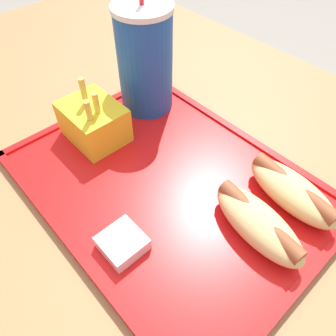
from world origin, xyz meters
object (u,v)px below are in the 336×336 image
object	(u,v)px
hot_dog_far	(292,191)
fries_carton	(94,122)
hot_dog_near	(259,222)
soda_cup	(145,60)
sauce_cup_mayo	(122,243)

from	to	relation	value
hot_dog_far	fries_carton	distance (m)	0.31
hot_dog_far	hot_dog_near	distance (m)	0.07
soda_cup	hot_dog_far	size ratio (longest dim) A/B	1.46
soda_cup	hot_dog_far	distance (m)	0.30
soda_cup	hot_dog_near	size ratio (longest dim) A/B	1.46
fries_carton	soda_cup	bearing A→B (deg)	94.84
hot_dog_near	sauce_cup_mayo	world-z (taller)	hot_dog_near
hot_dog_far	fries_carton	bearing A→B (deg)	-157.08
fries_carton	sauce_cup_mayo	xyz separation A→B (m)	(0.19, -0.09, -0.02)
fries_carton	sauce_cup_mayo	distance (m)	0.21
soda_cup	hot_dog_near	world-z (taller)	soda_cup
hot_dog_far	fries_carton	size ratio (longest dim) A/B	1.40
hot_dog_near	sauce_cup_mayo	xyz separation A→B (m)	(-0.10, -0.14, -0.01)
soda_cup	hot_dog_far	xyz separation A→B (m)	(0.30, 0.00, -0.07)
hot_dog_near	fries_carton	size ratio (longest dim) A/B	1.41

